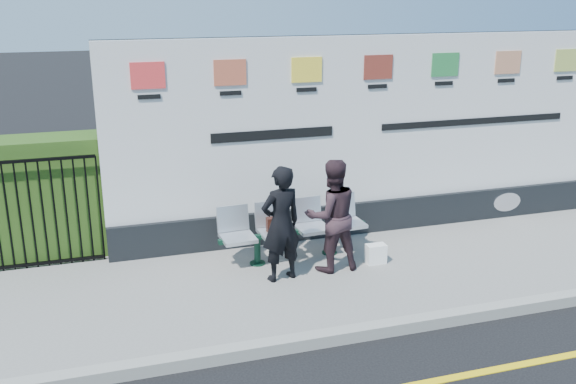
# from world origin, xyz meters

# --- Properties ---
(ground) EXTENTS (80.00, 80.00, 0.00)m
(ground) POSITION_xyz_m (0.00, 0.00, 0.00)
(ground) COLOR black
(pavement) EXTENTS (14.00, 3.00, 0.12)m
(pavement) POSITION_xyz_m (0.00, 2.50, 0.06)
(pavement) COLOR gray
(pavement) RESTS_ON ground
(kerb) EXTENTS (14.00, 0.18, 0.14)m
(kerb) POSITION_xyz_m (0.00, 1.00, 0.07)
(kerb) COLOR gray
(kerb) RESTS_ON ground
(yellow_line) EXTENTS (14.00, 0.10, 0.01)m
(yellow_line) POSITION_xyz_m (0.00, 0.00, 0.00)
(yellow_line) COLOR yellow
(yellow_line) RESTS_ON ground
(billboard) EXTENTS (8.00, 0.30, 3.00)m
(billboard) POSITION_xyz_m (0.50, 3.85, 1.42)
(billboard) COLOR black
(billboard) RESTS_ON pavement
(hedge) EXTENTS (2.35, 0.70, 1.70)m
(hedge) POSITION_xyz_m (-4.58, 4.30, 0.97)
(hedge) COLOR #2D4F17
(hedge) RESTS_ON pavement
(railing) EXTENTS (2.05, 0.06, 1.54)m
(railing) POSITION_xyz_m (-4.58, 3.85, 0.89)
(railing) COLOR black
(railing) RESTS_ON pavement
(bench) EXTENTS (2.10, 0.66, 0.45)m
(bench) POSITION_xyz_m (-0.99, 3.10, 0.34)
(bench) COLOR silver
(bench) RESTS_ON pavement
(woman_left) EXTENTS (0.63, 0.49, 1.53)m
(woman_left) POSITION_xyz_m (-1.36, 2.51, 0.89)
(woman_left) COLOR black
(woman_left) RESTS_ON pavement
(woman_right) EXTENTS (0.77, 0.61, 1.53)m
(woman_right) POSITION_xyz_m (-0.62, 2.62, 0.89)
(woman_right) COLOR #301F26
(woman_right) RESTS_ON pavement
(handbag_brown) EXTENTS (0.26, 0.12, 0.20)m
(handbag_brown) POSITION_xyz_m (-1.26, 3.08, 0.67)
(handbag_brown) COLOR black
(handbag_brown) RESTS_ON bench
(carrier_bag_white) EXTENTS (0.27, 0.16, 0.27)m
(carrier_bag_white) POSITION_xyz_m (0.04, 2.61, 0.26)
(carrier_bag_white) COLOR white
(carrier_bag_white) RESTS_ON pavement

